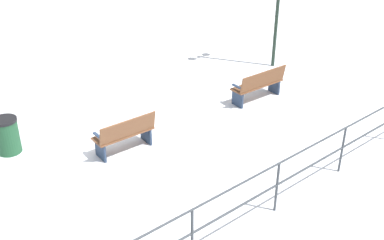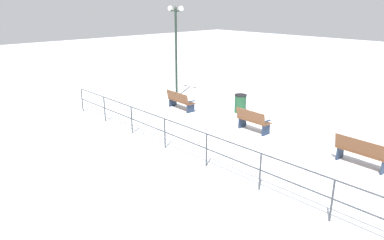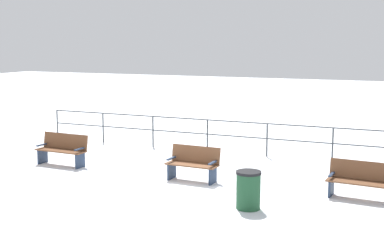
{
  "view_description": "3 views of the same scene",
  "coord_description": "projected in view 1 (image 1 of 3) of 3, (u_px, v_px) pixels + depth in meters",
  "views": [
    {
      "loc": [
        -8.47,
        4.92,
        6.02
      ],
      "look_at": [
        -1.68,
        -0.73,
        1.23
      ],
      "focal_mm": 44.83,
      "sensor_mm": 36.0,
      "label": 1
    },
    {
      "loc": [
        -11.41,
        -8.58,
        5.03
      ],
      "look_at": [
        -2.83,
        0.69,
        0.92
      ],
      "focal_mm": 34.2,
      "sensor_mm": 36.0,
      "label": 2
    },
    {
      "loc": [
        12.58,
        5.47,
        3.75
      ],
      "look_at": [
        -2.36,
        -0.99,
        1.3
      ],
      "focal_mm": 49.01,
      "sensor_mm": 36.0,
      "label": 3
    }
  ],
  "objects": [
    {
      "name": "trash_bin",
      "position": [
        7.0,
        136.0,
        11.05
      ],
      "size": [
        0.57,
        0.57,
        0.87
      ],
      "color": "#1E4C2D",
      "rests_on": "ground"
    },
    {
      "name": "waterfront_railing",
      "position": [
        238.0,
        201.0,
        8.42
      ],
      "size": [
        0.05,
        14.74,
        1.12
      ],
      "color": "#383D42",
      "rests_on": "ground"
    },
    {
      "name": "ground_plane",
      "position": [
        123.0,
        149.0,
        11.36
      ],
      "size": [
        80.0,
        80.0,
        0.0
      ],
      "primitive_type": "plane",
      "color": "white",
      "rests_on": "ground"
    },
    {
      "name": "bench_nearest",
      "position": [
        259.0,
        84.0,
        13.43
      ],
      "size": [
        0.59,
        1.66,
        0.95
      ],
      "rotation": [
        0.0,
        0.0,
        -0.04
      ],
      "color": "brown",
      "rests_on": "ground"
    },
    {
      "name": "bench_second",
      "position": [
        125.0,
        134.0,
        11.04
      ],
      "size": [
        0.61,
        1.45,
        0.93
      ],
      "rotation": [
        0.0,
        0.0,
        -0.04
      ],
      "color": "brown",
      "rests_on": "ground"
    }
  ]
}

